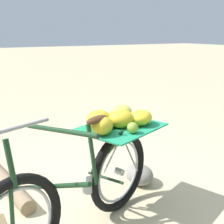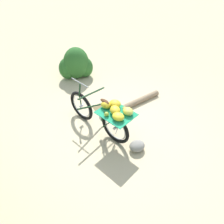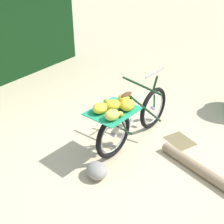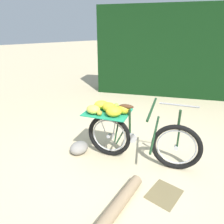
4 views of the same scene
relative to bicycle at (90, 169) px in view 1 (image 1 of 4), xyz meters
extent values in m
plane|color=beige|center=(0.19, 0.01, -0.52)|extent=(60.00, 60.00, 0.00)
torus|color=black|center=(0.12, -0.34, -0.16)|extent=(0.31, 0.71, 0.73)
torus|color=#B7B7BC|center=(0.12, -0.34, -0.16)|extent=(0.21, 0.54, 0.57)
cylinder|color=#B7B7BC|center=(0.12, -0.34, -0.16)|extent=(0.10, 0.08, 0.06)
cylinder|color=#19381E|center=(-0.13, 0.34, 0.01)|extent=(0.67, 0.27, 0.30)
cylinder|color=#19381E|center=(-0.10, 0.27, 0.40)|extent=(0.68, 0.27, 0.11)
cylinder|color=#19381E|center=(0.00, -0.02, 0.12)|extent=(0.12, 0.07, 0.49)
cylinder|color=#19381E|center=(0.05, -0.16, -0.14)|extent=(0.37, 0.15, 0.05)
cylinder|color=#19381E|center=(0.07, -0.20, 0.07)|extent=(0.31, 0.13, 0.47)
cylinder|color=#19381E|center=(-0.24, 0.65, -0.01)|extent=(0.05, 0.04, 0.30)
cylinder|color=#19381E|center=(-0.24, 0.64, 0.29)|extent=(0.10, 0.07, 0.30)
cylinder|color=gray|center=(-0.23, 0.61, 0.50)|extent=(0.20, 0.50, 0.02)
ellipsoid|color=#4C2D19|center=(0.02, -0.08, 0.39)|extent=(0.16, 0.24, 0.06)
cylinder|color=#B7B7BC|center=(-0.01, 0.01, -0.13)|extent=(0.07, 0.16, 0.16)
cylinder|color=#B7B7BC|center=(0.09, -0.25, 0.03)|extent=(0.20, 0.08, 0.39)
cylinder|color=#B7B7BC|center=(0.16, -0.45, 0.03)|extent=(0.23, 0.10, 0.39)
cube|color=brown|center=(0.12, -0.36, 0.24)|extent=(0.62, 0.71, 0.02)
cube|color=#1E8C60|center=(0.12, -0.36, 0.25)|extent=(0.74, 0.82, 0.01)
ellipsoid|color=#CCC64C|center=(0.31, -0.48, 0.33)|extent=(0.23, 0.25, 0.13)
ellipsoid|color=gold|center=(0.02, -0.12, 0.33)|extent=(0.25, 0.26, 0.15)
ellipsoid|color=gold|center=(0.11, -0.35, 0.33)|extent=(0.22, 0.25, 0.15)
ellipsoid|color=gold|center=(0.20, -0.18, 0.34)|extent=(0.30, 0.31, 0.15)
ellipsoid|color=yellow|center=(0.08, -0.53, 0.33)|extent=(0.29, 0.30, 0.13)
sphere|color=#B29333|center=(0.31, -0.36, 0.30)|extent=(0.08, 0.08, 0.08)
sphere|color=#8CAD38|center=(-0.07, -0.35, 0.31)|extent=(0.09, 0.09, 0.09)
sphere|color=#8CAD38|center=(0.08, -0.36, 0.30)|extent=(0.08, 0.08, 0.08)
cylinder|color=#937A5B|center=(1.16, 0.50, -0.45)|extent=(1.51, 0.33, 0.14)
ellipsoid|color=gray|center=(0.40, -0.77, -0.42)|extent=(0.33, 0.27, 0.21)
camera|label=1|loc=(-1.94, 0.94, 1.05)|focal=47.84mm
camera|label=2|loc=(-1.37, -3.10, 2.98)|focal=34.65mm
camera|label=3|loc=(3.00, -2.03, 2.16)|focal=44.86mm
camera|label=4|loc=(2.31, 1.53, 1.43)|focal=32.29mm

